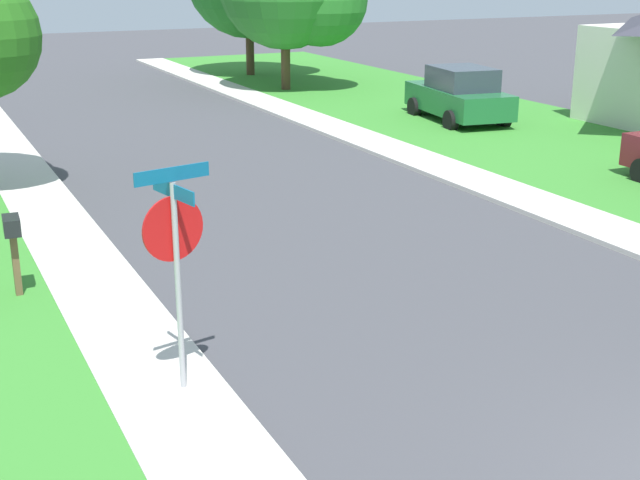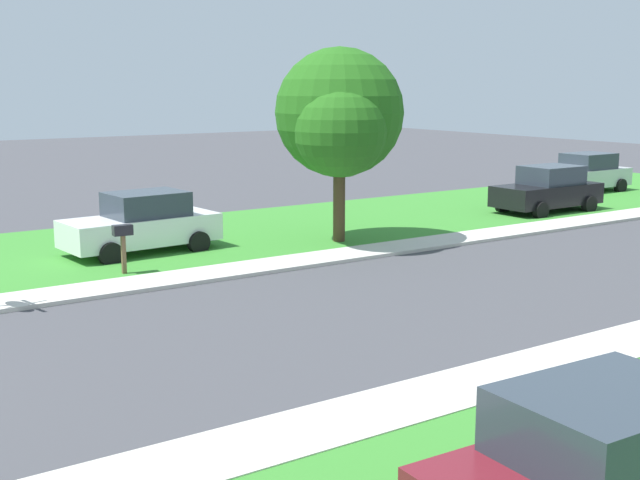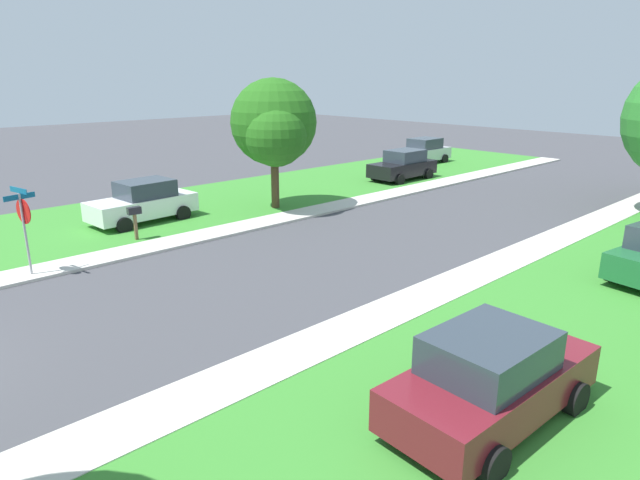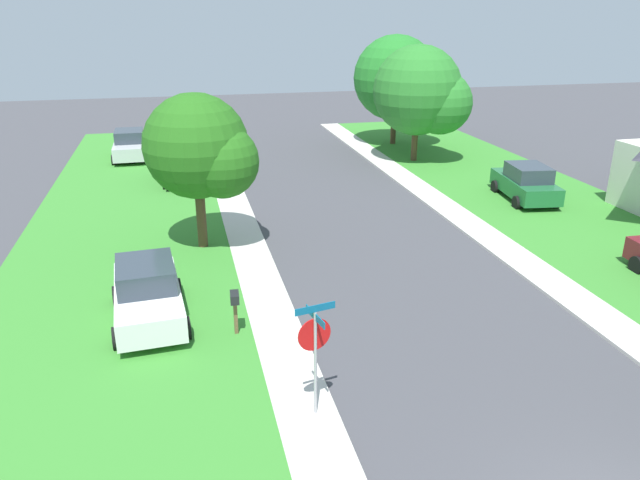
{
  "view_description": "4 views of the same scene",
  "coord_description": "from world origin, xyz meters",
  "views": [
    {
      "loc": [
        -7.07,
        -4.3,
        4.93
      ],
      "look_at": [
        -2.32,
        5.47,
        1.4
      ],
      "focal_mm": 48.52,
      "sensor_mm": 36.0,
      "label": 1
    },
    {
      "loc": [
        13.63,
        1.45,
        4.75
      ],
      "look_at": [
        -1.03,
        11.38,
        1.4
      ],
      "focal_mm": 46.48,
      "sensor_mm": 36.0,
      "label": 2
    },
    {
      "loc": [
        12.9,
        0.47,
        5.9
      ],
      "look_at": [
        2.02,
        10.63,
        1.4
      ],
      "focal_mm": 30.69,
      "sensor_mm": 36.0,
      "label": 3
    },
    {
      "loc": [
        -7.0,
        -6.28,
        8.52
      ],
      "look_at": [
        -2.69,
        11.88,
        1.4
      ],
      "focal_mm": 34.06,
      "sensor_mm": 36.0,
      "label": 4
    }
  ],
  "objects": [
    {
      "name": "sidewalk_east",
      "position": [
        4.7,
        12.0,
        0.05
      ],
      "size": [
        1.4,
        56.0,
        0.1
      ],
      "primitive_type": "cube",
      "color": "beige",
      "rests_on": "ground"
    },
    {
      "name": "lawn_east",
      "position": [
        9.4,
        12.0,
        0.04
      ],
      "size": [
        8.0,
        56.0,
        0.08
      ],
      "primitive_type": "cube",
      "color": "#38842D",
      "rests_on": "ground"
    },
    {
      "name": "sidewalk_west",
      "position": [
        -4.7,
        12.0,
        0.05
      ],
      "size": [
        1.4,
        56.0,
        0.1
      ],
      "primitive_type": "cube",
      "color": "beige",
      "rests_on": "ground"
    },
    {
      "name": "lawn_west",
      "position": [
        -9.4,
        12.0,
        0.04
      ],
      "size": [
        8.0,
        56.0,
        0.08
      ],
      "primitive_type": "cube",
      "color": "#38842D",
      "rests_on": "ground"
    },
    {
      "name": "stop_sign_far_corner",
      "position": [
        -4.5,
        4.74,
        1.89
      ],
      "size": [
        0.9,
        0.9,
        2.77
      ],
      "color": "#9E9EA3",
      "rests_on": "ground"
    },
    {
      "name": "car_black_kerbside_mid",
      "position": [
        -6.89,
        25.58,
        0.87
      ],
      "size": [
        2.05,
        4.3,
        1.76
      ],
      "color": "black",
      "rests_on": "ground"
    },
    {
      "name": "car_silver_driveway_right",
      "position": [
        -9.81,
        31.41,
        0.87
      ],
      "size": [
        2.08,
        4.32,
        1.76
      ],
      "color": "silver",
      "rests_on": "ground"
    },
    {
      "name": "car_white_near_corner",
      "position": [
        -8.2,
        10.18,
        0.87
      ],
      "size": [
        2.28,
        4.42,
        1.76
      ],
      "color": "white",
      "rests_on": "ground"
    },
    {
      "name": "car_maroon_behind_trees",
      "position": [
        8.82,
        8.34,
        0.87
      ],
      "size": [
        2.16,
        4.36,
        1.76
      ],
      "color": "maroon",
      "rests_on": "ground"
    },
    {
      "name": "tree_across_left",
      "position": [
        -6.15,
        15.54,
        3.79
      ],
      "size": [
        4.08,
        3.8,
        5.82
      ],
      "color": "#4C3823",
      "rests_on": "ground"
    },
    {
      "name": "mailbox",
      "position": [
        -5.84,
        8.71,
        1.01
      ],
      "size": [
        0.27,
        0.49,
        1.31
      ],
      "color": "brown",
      "rests_on": "ground"
    }
  ]
}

